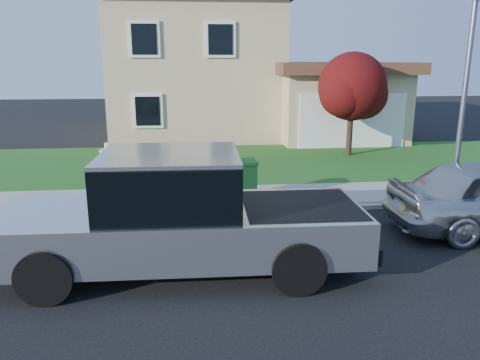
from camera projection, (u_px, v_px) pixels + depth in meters
name	position (u px, v px, depth m)	size (l,w,h in m)	color
ground	(209.00, 262.00, 8.98)	(80.00, 80.00, 0.00)	black
curb	(245.00, 210.00, 11.85)	(40.00, 0.20, 0.12)	gray
sidewalk	(240.00, 197.00, 12.91)	(40.00, 2.00, 0.15)	gray
lawn	(228.00, 164.00, 17.25)	(40.00, 7.00, 0.10)	#154B18
house	(222.00, 72.00, 24.10)	(14.00, 11.30, 6.85)	tan
pickup_truck	(180.00, 217.00, 8.40)	(6.74, 2.64, 2.20)	black
woman	(113.00, 189.00, 10.54)	(0.77, 0.64, 1.99)	#C07169
ornamental_tree	(353.00, 90.00, 17.97)	(2.90, 2.61, 3.98)	black
trash_bin	(244.00, 180.00, 12.36)	(0.69, 0.78, 1.06)	#0E3315
street_lamp	(466.00, 97.00, 10.70)	(0.41, 0.66, 5.14)	slate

